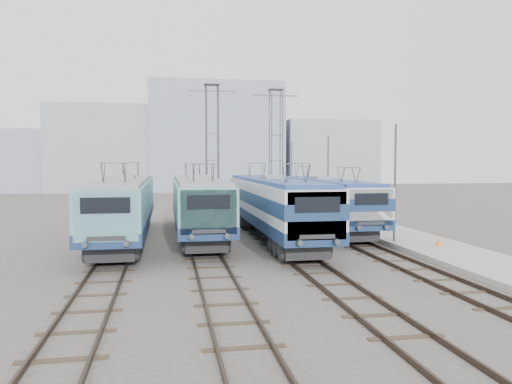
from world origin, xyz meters
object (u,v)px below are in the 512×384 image
at_px(mast_front, 395,186).
at_px(catenary_tower_west, 212,143).
at_px(locomotive_far_left, 124,203).
at_px(safety_cone, 439,241).
at_px(mast_mid, 328,179).
at_px(mast_rear, 291,175).
at_px(locomotive_center_left, 197,201).
at_px(locomotive_center_right, 273,202).
at_px(catenary_tower_east, 276,144).
at_px(locomotive_far_right, 322,198).

bearing_deg(mast_front, catenary_tower_west, 113.27).
bearing_deg(locomotive_far_left, catenary_tower_west, 66.49).
xyz_separation_m(catenary_tower_west, safety_cone, (10.34, -21.80, -6.09)).
height_order(mast_mid, mast_rear, same).
height_order(locomotive_center_left, locomotive_center_right, locomotive_center_right).
bearing_deg(locomotive_center_left, mast_mid, 29.27).
bearing_deg(locomotive_center_right, locomotive_center_left, 151.17).
xyz_separation_m(locomotive_center_left, catenary_tower_west, (2.25, 14.08, 4.33)).
xyz_separation_m(locomotive_center_left, catenary_tower_east, (8.75, 16.08, 4.33)).
bearing_deg(locomotive_far_right, locomotive_center_right, -137.03).
distance_m(locomotive_far_left, mast_mid, 17.13).
xyz_separation_m(mast_mid, safety_cone, (1.74, -13.80, -2.95)).
bearing_deg(locomotive_far_left, catenary_tower_east, 52.89).
height_order(locomotive_center_right, safety_cone, locomotive_center_right).
bearing_deg(locomotive_center_right, locomotive_far_right, 42.97).
bearing_deg(mast_mid, safety_cone, -82.81).
bearing_deg(locomotive_center_left, catenary_tower_west, 80.92).
xyz_separation_m(locomotive_far_right, mast_rear, (1.85, 16.37, 1.24)).
relative_size(locomotive_far_left, catenary_tower_east, 1.57).
xyz_separation_m(catenary_tower_west, mast_rear, (8.60, 4.00, -3.14)).
height_order(catenary_tower_west, mast_rear, catenary_tower_west).
distance_m(locomotive_far_right, mast_front, 7.95).
bearing_deg(mast_mid, catenary_tower_west, 137.07).
bearing_deg(locomotive_center_right, locomotive_far_left, 173.38).
xyz_separation_m(mast_front, safety_cone, (1.74, -1.80, -2.95)).
distance_m(mast_mid, safety_cone, 14.22).
xyz_separation_m(locomotive_center_left, mast_rear, (10.85, 18.08, 1.19)).
height_order(locomotive_far_right, safety_cone, locomotive_far_right).
bearing_deg(locomotive_center_right, catenary_tower_east, 77.10).
relative_size(mast_front, mast_mid, 1.00).
bearing_deg(safety_cone, catenary_tower_west, 115.37).
bearing_deg(mast_front, catenary_tower_east, 95.45).
distance_m(locomotive_center_left, mast_mid, 12.50).
bearing_deg(mast_front, locomotive_center_right, 151.55).
distance_m(locomotive_center_left, mast_front, 12.42).
xyz_separation_m(locomotive_far_right, safety_cone, (3.59, -9.43, -1.71)).
height_order(locomotive_center_right, mast_mid, mast_mid).
xyz_separation_m(catenary_tower_east, mast_rear, (2.10, 2.00, -3.14)).
distance_m(locomotive_far_right, catenary_tower_east, 15.02).
distance_m(locomotive_center_left, safety_cone, 14.87).
distance_m(locomotive_center_right, mast_rear, 21.55).
bearing_deg(mast_mid, locomotive_far_right, -112.96).
bearing_deg(locomotive_center_right, safety_cone, -32.94).
bearing_deg(mast_front, locomotive_center_left, 151.39).
relative_size(locomotive_far_right, mast_front, 2.53).
xyz_separation_m(locomotive_center_right, catenary_tower_east, (4.25, 18.56, 4.26)).
height_order(catenary_tower_east, mast_front, catenary_tower_east).
xyz_separation_m(mast_mid, mast_rear, (0.00, 12.00, 0.00)).
bearing_deg(locomotive_far_left, mast_rear, 51.81).
distance_m(locomotive_far_left, catenary_tower_east, 22.38).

